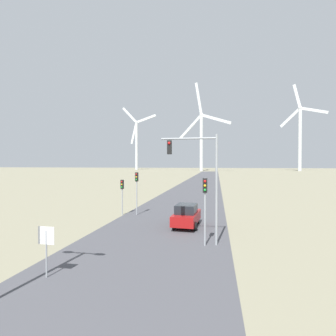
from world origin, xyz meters
TOP-DOWN VIEW (x-y plane):
  - road_surface at (0.00, 48.00)m, footprint 10.00×240.00m
  - stop_sign_near at (-3.40, 9.02)m, footprint 0.81×0.07m
  - traffic_light_post_near_left at (-3.72, 23.60)m, footprint 0.28×0.34m
  - traffic_light_post_near_right at (3.42, 14.88)m, footprint 0.28×0.33m
  - traffic_light_post_mid_left at (-5.14, 23.29)m, footprint 0.28×0.34m
  - traffic_light_mast_overhead at (3.01, 15.19)m, footprint 3.60×0.34m
  - car_approaching at (1.72, 19.67)m, footprint 2.08×4.22m
  - wind_turbine_far_left at (-62.27, 210.51)m, footprint 31.21×6.92m
  - wind_turbine_left at (-6.14, 177.64)m, footprint 35.62×18.45m
  - wind_turbine_center at (59.59, 189.24)m, footprint 26.96×12.56m

SIDE VIEW (x-z plane):
  - road_surface at x=0.00m, z-range 0.00..0.01m
  - car_approaching at x=1.72m, z-range 0.00..1.83m
  - stop_sign_near at x=-3.40m, z-range 0.45..2.76m
  - traffic_light_post_mid_left at x=-5.14m, z-range 0.82..4.33m
  - traffic_light_post_near_right at x=3.42m, z-range 0.98..5.20m
  - traffic_light_post_near_left at x=-3.72m, z-range 0.98..5.23m
  - traffic_light_mast_overhead at x=3.01m, z-range 1.33..8.31m
  - wind_turbine_left at x=-6.14m, z-range -5.66..54.99m
  - wind_turbine_far_left at x=-62.27m, z-range -1.77..51.56m
  - wind_turbine_center at x=59.59m, z-range -3.44..55.79m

